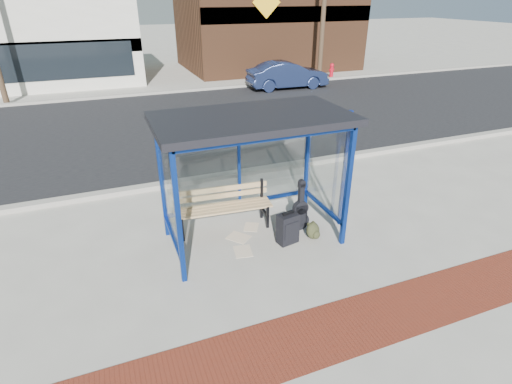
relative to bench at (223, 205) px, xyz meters
name	(u,v)px	position (x,y,z in m)	size (l,w,h in m)	color
ground	(253,238)	(0.40, -0.62, -0.51)	(120.00, 120.00, 0.00)	#B2ADA0
brick_paver_strip	(321,335)	(0.40, -3.22, -0.50)	(60.00, 1.00, 0.01)	maroon
curb_near	(212,177)	(0.40, 2.28, -0.45)	(60.00, 0.25, 0.12)	gray
street_asphalt	(173,124)	(0.40, 7.38, -0.50)	(60.00, 10.00, 0.00)	black
curb_far	(152,93)	(0.40, 12.48, -0.45)	(60.00, 0.25, 0.12)	gray
far_sidewalk	(147,86)	(0.40, 14.38, -0.50)	(60.00, 4.00, 0.01)	#B2ADA0
bus_shelter	(251,134)	(0.40, -0.54, 1.56)	(3.30, 1.80, 2.42)	navy
storefront_brown	(267,12)	(8.40, 17.88, 2.69)	(10.00, 7.08, 6.40)	#59331E
bench	(223,205)	(0.00, 0.00, 0.00)	(1.93, 0.61, 0.89)	black
guitar_bag	(300,213)	(1.39, -0.63, -0.13)	(0.38, 0.13, 1.02)	black
suitcase	(288,229)	(0.95, -0.98, -0.20)	(0.42, 0.31, 0.66)	black
backpack	(313,231)	(1.48, -1.03, -0.35)	(0.32, 0.30, 0.34)	#2A2C18
sign_post	(346,164)	(2.25, -0.74, 0.82)	(0.12, 0.29, 2.35)	navy
newspaper_a	(243,251)	(0.08, -0.95, -0.50)	(0.39, 0.31, 0.01)	white
newspaper_b	(239,237)	(0.15, -0.48, -0.50)	(0.41, 0.32, 0.01)	white
newspaper_c	(251,227)	(0.52, -0.22, -0.50)	(0.35, 0.28, 0.01)	white
parked_car	(287,75)	(6.82, 11.41, 0.14)	(1.36, 3.91, 1.29)	#1A264A
fire_hydrant	(332,70)	(10.35, 13.09, -0.09)	(0.35, 0.23, 0.77)	red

